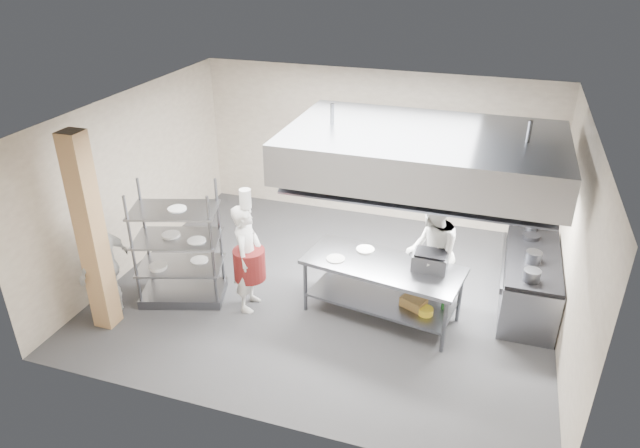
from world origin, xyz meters
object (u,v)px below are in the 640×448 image
(griddle, at_px, (430,261))
(stockpot, at_px, (534,257))
(island, at_px, (381,290))
(chef_head, at_px, (248,258))
(chef_line, at_px, (431,255))
(chef_plating, at_px, (105,266))
(pass_rack, at_px, (178,245))
(cooking_range, at_px, (529,284))

(griddle, distance_m, stockpot, 1.58)
(island, distance_m, chef_head, 2.08)
(island, bearing_deg, chef_line, 39.20)
(griddle, bearing_deg, chef_plating, -163.35)
(pass_rack, height_order, chef_head, pass_rack)
(chef_line, bearing_deg, cooking_range, 102.47)
(pass_rack, height_order, cooking_range, pass_rack)
(chef_plating, height_order, stockpot, chef_plating)
(chef_line, bearing_deg, stockpot, 97.26)
(pass_rack, height_order, chef_plating, pass_rack)
(pass_rack, relative_size, chef_head, 1.11)
(cooking_range, distance_m, chef_line, 1.68)
(chef_head, relative_size, griddle, 3.52)
(griddle, bearing_deg, chef_line, 96.77)
(chef_line, distance_m, stockpot, 1.51)
(chef_head, bearing_deg, chef_plating, 107.87)
(cooking_range, height_order, stockpot, stockpot)
(chef_plating, bearing_deg, stockpot, 112.85)
(chef_head, xyz_separation_m, chef_line, (2.64, 0.76, 0.11))
(cooking_range, bearing_deg, pass_rack, -164.60)
(island, height_order, chef_head, chef_head)
(pass_rack, relative_size, chef_line, 0.98)
(island, bearing_deg, chef_plating, -153.70)
(cooking_range, height_order, chef_plating, chef_plating)
(island, distance_m, stockpot, 2.30)
(cooking_range, distance_m, chef_head, 4.35)
(chef_head, xyz_separation_m, stockpot, (4.10, 1.18, 0.11))
(stockpot, bearing_deg, cooking_range, 81.44)
(island, relative_size, pass_rack, 1.21)
(stockpot, bearing_deg, griddle, -154.41)
(chef_head, distance_m, stockpot, 4.26)
(pass_rack, distance_m, cooking_range, 5.46)
(pass_rack, bearing_deg, chef_line, -4.37)
(island, height_order, pass_rack, pass_rack)
(chef_plating, xyz_separation_m, stockpot, (6.06, 1.99, 0.15))
(chef_head, relative_size, chef_line, 0.88)
(pass_rack, relative_size, cooking_range, 0.97)
(stockpot, bearing_deg, chef_plating, -161.79)
(cooking_range, bearing_deg, stockpot, -98.56)
(island, relative_size, chef_line, 1.19)
(cooking_range, height_order, chef_head, chef_head)
(chef_head, relative_size, chef_plating, 1.04)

